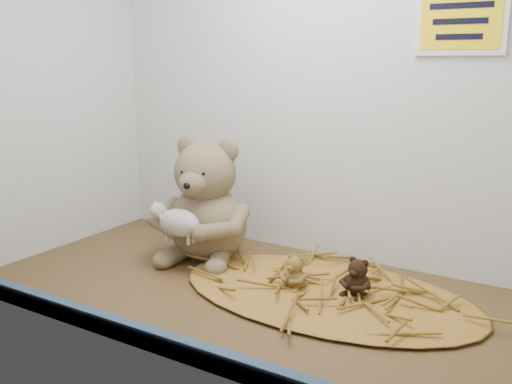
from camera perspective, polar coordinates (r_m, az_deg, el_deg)
The scene contains 8 objects.
alcove_shell at distance 118.17cm, azimuth 2.55°, elevation 11.89°, with size 120.40×60.20×90.40cm.
front_rail at distance 98.46cm, azimuth -8.77°, elevation -14.80°, with size 119.28×2.20×3.60cm, color #364B68.
straw_bed at distance 120.17cm, azimuth 6.98°, elevation -9.97°, with size 65.01×37.75×1.26cm, color olive.
main_teddy at distance 137.21cm, azimuth -4.91°, elevation -0.65°, with size 24.05×25.39×29.83cm, color olive, non-canonical shape.
toy_lamb at distance 129.94cm, azimuth -7.67°, elevation -3.07°, with size 13.62×8.31×8.80cm, color beige, non-canonical shape.
mini_teddy_tan at distance 119.84cm, azimuth 3.96°, elevation -7.79°, with size 5.77×6.09×7.15cm, color olive, non-canonical shape.
mini_teddy_brown at distance 117.51cm, azimuth 10.17°, elevation -8.21°, with size 6.41×6.76×7.95cm, color black, non-canonical shape.
wall_sign at distance 126.97cm, azimuth 19.79°, elevation 15.76°, with size 16.00×1.20×11.00cm, color #E5B70B.
Camera 1 is at (56.99, -94.47, 47.98)cm, focal length 40.00 mm.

